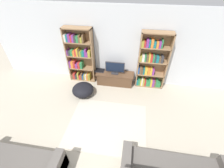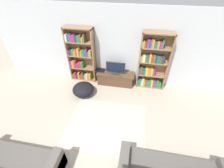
{
  "view_description": "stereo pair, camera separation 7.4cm",
  "coord_description": "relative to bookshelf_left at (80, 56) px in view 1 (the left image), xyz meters",
  "views": [
    {
      "loc": [
        0.52,
        -0.35,
        3.45
      ],
      "look_at": [
        -0.02,
        3.02,
        0.7
      ],
      "focal_mm": 24.0,
      "sensor_mm": 36.0,
      "label": 1
    },
    {
      "loc": [
        0.6,
        -0.34,
        3.45
      ],
      "look_at": [
        -0.02,
        3.02,
        0.7
      ],
      "focal_mm": 24.0,
      "sensor_mm": 36.0,
      "label": 2
    }
  ],
  "objects": [
    {
      "name": "television",
      "position": [
        1.26,
        -0.12,
        -0.26
      ],
      "size": [
        0.66,
        0.16,
        0.45
      ],
      "color": "#2D2D33",
      "rests_on": "tv_stand"
    },
    {
      "name": "area_rug",
      "position": [
        1.32,
        -1.96,
        -0.94
      ],
      "size": [
        2.09,
        1.69,
        0.02
      ],
      "color": "beige",
      "rests_on": "ground_plane"
    },
    {
      "name": "laptop",
      "position": [
        0.7,
        -0.04,
        -0.49
      ],
      "size": [
        0.32,
        0.25,
        0.03
      ],
      "color": "#28282D",
      "rests_on": "tv_stand"
    },
    {
      "name": "tv_stand",
      "position": [
        1.26,
        -0.11,
        -0.72
      ],
      "size": [
        1.32,
        0.45,
        0.44
      ],
      "color": "brown",
      "rests_on": "ground_plane"
    },
    {
      "name": "bookshelf_left",
      "position": [
        0.0,
        0.0,
        0.0
      ],
      "size": [
        0.94,
        0.3,
        1.95
      ],
      "color": "#93704C",
      "rests_on": "ground_plane"
    },
    {
      "name": "beanbag_ottoman",
      "position": [
        0.3,
        -0.88,
        -0.74
      ],
      "size": [
        0.7,
        0.7,
        0.41
      ],
      "primitive_type": "ellipsoid",
      "color": "black",
      "rests_on": "ground_plane"
    },
    {
      "name": "bookshelf_right",
      "position": [
        2.44,
        0.0,
        -0.04
      ],
      "size": [
        0.94,
        0.3,
        1.95
      ],
      "color": "#93704C",
      "rests_on": "ground_plane"
    },
    {
      "name": "wall_back",
      "position": [
        1.32,
        0.18,
        0.36
      ],
      "size": [
        8.8,
        0.06,
        2.6
      ],
      "color": "silver",
      "rests_on": "ground_plane"
    }
  ]
}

